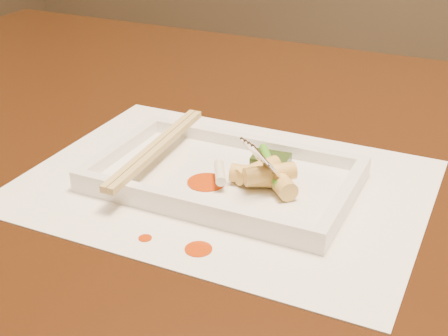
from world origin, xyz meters
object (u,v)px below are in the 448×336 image
at_px(chopstick_a, 153,146).
at_px(placemat, 224,184).
at_px(plate_base, 224,180).
at_px(fork, 300,114).
at_px(table, 239,227).

bearing_deg(chopstick_a, placemat, 0.00).
bearing_deg(plate_base, placemat, 116.57).
distance_m(plate_base, fork, 0.11).
height_order(table, chopstick_a, chopstick_a).
xyz_separation_m(table, fork, (0.09, -0.06, 0.18)).
height_order(plate_base, chopstick_a, chopstick_a).
bearing_deg(fork, table, 145.02).
bearing_deg(fork, chopstick_a, -173.25).
xyz_separation_m(plate_base, fork, (0.07, 0.02, 0.08)).
height_order(table, fork, fork).
distance_m(table, chopstick_a, 0.16).
xyz_separation_m(table, chopstick_a, (-0.06, -0.08, 0.13)).
bearing_deg(table, plate_base, -77.80).
bearing_deg(chopstick_a, fork, 6.75).
bearing_deg(fork, plate_base, -165.58).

